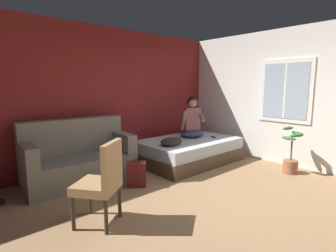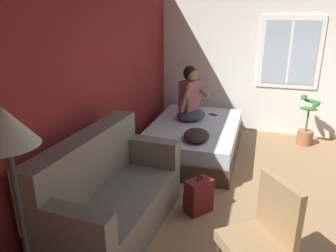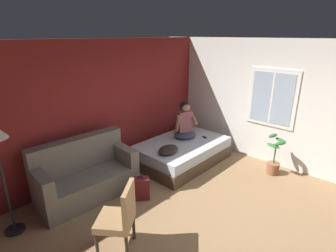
% 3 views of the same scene
% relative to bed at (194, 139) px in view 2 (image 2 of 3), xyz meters
% --- Properties ---
extents(ground_plane, '(40.00, 40.00, 0.00)m').
position_rel_bed_xyz_m(ground_plane, '(-1.20, -1.78, -0.24)').
color(ground_plane, '#93704C').
extents(wall_back_accent, '(10.03, 0.16, 2.70)m').
position_rel_bed_xyz_m(wall_back_accent, '(-1.20, 0.99, 1.11)').
color(wall_back_accent, maroon).
rests_on(wall_back_accent, ground).
extents(wall_side_with_window, '(0.19, 6.76, 2.70)m').
position_rel_bed_xyz_m(wall_side_with_window, '(1.39, -1.77, 1.12)').
color(wall_side_with_window, silver).
rests_on(wall_side_with_window, ground).
extents(bed, '(2.08, 1.38, 0.48)m').
position_rel_bed_xyz_m(bed, '(0.00, 0.00, 0.00)').
color(bed, '#4C3828').
rests_on(bed, ground).
extents(couch, '(1.75, 0.94, 1.04)m').
position_rel_bed_xyz_m(couch, '(-2.19, 0.42, 0.16)').
color(couch, slate).
rests_on(couch, ground).
extents(side_chair, '(0.64, 0.64, 0.98)m').
position_rel_bed_xyz_m(side_chair, '(-2.56, -1.08, 0.30)').
color(side_chair, '#382D23').
rests_on(side_chair, ground).
extents(person_seated, '(0.65, 0.61, 0.88)m').
position_rel_bed_xyz_m(person_seated, '(0.23, 0.12, 0.60)').
color(person_seated, '#383D51').
rests_on(person_seated, bed).
extents(backpack, '(0.35, 0.35, 0.46)m').
position_rel_bed_xyz_m(backpack, '(-1.60, -0.39, -0.04)').
color(backpack, maroon).
rests_on(backpack, ground).
extents(throw_pillow, '(0.54, 0.44, 0.14)m').
position_rel_bed_xyz_m(throw_pillow, '(-0.64, -0.16, 0.31)').
color(throw_pillow, '#2D231E').
rests_on(throw_pillow, bed).
extents(cell_phone, '(0.13, 0.16, 0.01)m').
position_rel_bed_xyz_m(cell_phone, '(0.56, -0.21, 0.25)').
color(cell_phone, black).
rests_on(cell_phone, bed).
extents(floor_lamp, '(0.36, 0.36, 1.70)m').
position_rel_bed_xyz_m(floor_lamp, '(-3.43, 0.36, 1.19)').
color(floor_lamp, black).
rests_on(floor_lamp, ground).
extents(potted_plant, '(0.39, 0.37, 0.85)m').
position_rel_bed_xyz_m(potted_plant, '(0.86, -1.76, 0.07)').
color(potted_plant, '#995B3D').
rests_on(potted_plant, ground).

